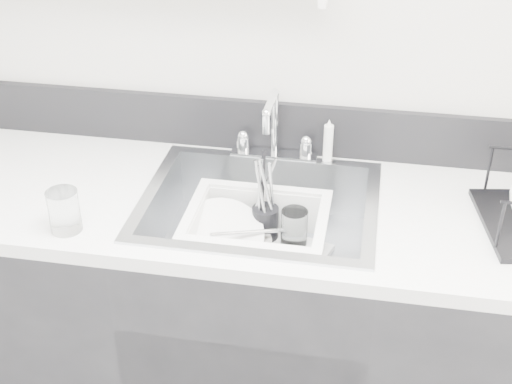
# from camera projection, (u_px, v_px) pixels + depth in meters

# --- Properties ---
(room_shell) EXTENTS (3.50, 3.00, 2.60)m
(room_shell) POSITION_uv_depth(u_px,v_px,m) (144.00, 15.00, 0.86)
(room_shell) COLOR silver
(room_shell) RESTS_ON ground
(counter_run) EXTENTS (3.20, 0.62, 0.92)m
(counter_run) POSITION_uv_depth(u_px,v_px,m) (259.00, 329.00, 2.18)
(counter_run) COLOR black
(counter_run) RESTS_ON ground
(backsplash) EXTENTS (3.20, 0.02, 0.16)m
(backsplash) POSITION_uv_depth(u_px,v_px,m) (277.00, 127.00, 2.14)
(backsplash) COLOR black
(backsplash) RESTS_ON counter_run
(sink) EXTENTS (0.64, 0.52, 0.20)m
(sink) POSITION_uv_depth(u_px,v_px,m) (259.00, 229.00, 1.98)
(sink) COLOR silver
(sink) RESTS_ON counter_run
(faucet) EXTENTS (0.26, 0.18, 0.23)m
(faucet) POSITION_uv_depth(u_px,v_px,m) (274.00, 141.00, 2.11)
(faucet) COLOR silver
(faucet) RESTS_ON counter_run
(side_sprayer) EXTENTS (0.03, 0.03, 0.14)m
(side_sprayer) POSITION_uv_depth(u_px,v_px,m) (328.00, 141.00, 2.09)
(side_sprayer) COLOR white
(side_sprayer) RESTS_ON counter_run
(wash_tub) EXTENTS (0.46, 0.41, 0.15)m
(wash_tub) POSITION_uv_depth(u_px,v_px,m) (257.00, 236.00, 1.96)
(wash_tub) COLOR white
(wash_tub) RESTS_ON sink
(plate_stack) EXTENTS (0.28, 0.27, 0.11)m
(plate_stack) POSITION_uv_depth(u_px,v_px,m) (226.00, 242.00, 1.99)
(plate_stack) COLOR white
(plate_stack) RESTS_ON wash_tub
(utensil_cup) EXTENTS (0.08, 0.08, 0.26)m
(utensil_cup) POSITION_uv_depth(u_px,v_px,m) (265.00, 220.00, 2.03)
(utensil_cup) COLOR black
(utensil_cup) RESTS_ON wash_tub
(ladle) EXTENTS (0.22, 0.26, 0.07)m
(ladle) POSITION_uv_depth(u_px,v_px,m) (244.00, 233.00, 2.01)
(ladle) COLOR silver
(ladle) RESTS_ON wash_tub
(tumbler_in_tub) EXTENTS (0.09, 0.09, 0.11)m
(tumbler_in_tub) POSITION_uv_depth(u_px,v_px,m) (294.00, 228.00, 2.00)
(tumbler_in_tub) COLOR white
(tumbler_in_tub) RESTS_ON wash_tub
(tumbler_counter) EXTENTS (0.10, 0.10, 0.11)m
(tumbler_counter) POSITION_uv_depth(u_px,v_px,m) (64.00, 211.00, 1.79)
(tumbler_counter) COLOR white
(tumbler_counter) RESTS_ON counter_run
(bowl_small) EXTENTS (0.12, 0.12, 0.03)m
(bowl_small) POSITION_uv_depth(u_px,v_px,m) (280.00, 261.00, 1.93)
(bowl_small) COLOR white
(bowl_small) RESTS_ON wash_tub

